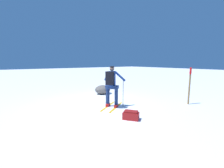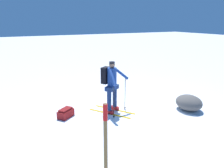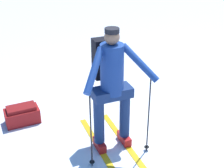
% 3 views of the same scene
% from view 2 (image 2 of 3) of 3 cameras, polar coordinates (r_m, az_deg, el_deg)
% --- Properties ---
extents(ground_plane, '(80.00, 80.00, 0.00)m').
position_cam_2_polar(ground_plane, '(8.34, 3.25, -5.51)').
color(ground_plane, white).
extents(skier, '(1.62, 1.30, 1.79)m').
position_cam_2_polar(skier, '(7.41, -0.24, 0.16)').
color(skier, gold).
rests_on(skier, ground_plane).
extents(dropped_backpack, '(0.57, 0.62, 0.30)m').
position_cam_2_polar(dropped_backpack, '(7.45, -12.00, -7.44)').
color(dropped_backpack, maroon).
rests_on(dropped_backpack, ground_plane).
extents(trail_marker, '(0.08, 0.08, 1.72)m').
position_cam_2_polar(trail_marker, '(4.09, -1.69, -14.70)').
color(trail_marker, olive).
rests_on(trail_marker, ground_plane).
extents(rock_boulder, '(0.98, 0.84, 0.54)m').
position_cam_2_polar(rock_boulder, '(8.29, 19.44, -4.61)').
color(rock_boulder, '#5B5651').
rests_on(rock_boulder, ground_plane).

